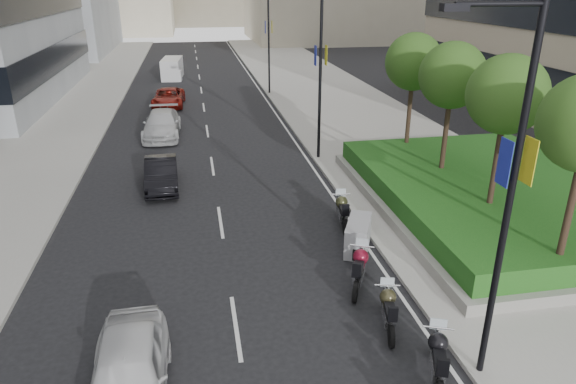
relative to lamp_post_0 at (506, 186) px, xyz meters
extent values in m
cube|color=#9E9B93|center=(4.86, 29.00, -4.99)|extent=(10.00, 100.00, 0.15)
cube|color=#9E9B93|center=(-16.14, 29.00, -4.99)|extent=(8.00, 100.00, 0.15)
cube|color=silver|center=(-0.44, 29.00, -5.06)|extent=(0.12, 100.00, 0.01)
cube|color=silver|center=(-5.64, 29.00, -5.06)|extent=(0.12, 100.00, 0.01)
cube|color=gray|center=(5.86, 9.00, -4.72)|extent=(10.00, 14.00, 0.40)
cube|color=#144614|center=(5.86, 9.00, -4.12)|extent=(9.40, 13.40, 0.80)
cylinder|color=#332319|center=(4.36, 3.00, -2.52)|extent=(0.22, 0.22, 4.00)
cylinder|color=#332319|center=(4.36, 7.00, -2.52)|extent=(0.22, 0.22, 4.00)
sphere|color=#254816|center=(4.36, 7.00, 0.38)|extent=(2.80, 2.80, 2.80)
cylinder|color=#332319|center=(4.36, 11.00, -2.52)|extent=(0.22, 0.22, 4.00)
sphere|color=#254816|center=(4.36, 11.00, 0.38)|extent=(2.80, 2.80, 2.80)
cylinder|color=#332319|center=(4.36, 15.00, -2.52)|extent=(0.22, 0.22, 4.00)
sphere|color=#254816|center=(4.36, 15.00, 0.38)|extent=(2.80, 2.80, 2.80)
cylinder|color=black|center=(0.16, 0.00, -0.57)|extent=(0.16, 0.16, 9.00)
cylinder|color=black|center=(-0.74, 0.00, 3.63)|extent=(1.80, 0.10, 0.10)
cube|color=black|center=(-1.64, 0.00, 3.58)|extent=(0.50, 0.22, 0.14)
cube|color=yellow|center=(0.44, 0.00, 0.53)|extent=(0.02, 0.45, 1.00)
cube|color=#1B2799|center=(-0.12, 0.00, 0.53)|extent=(0.02, 0.45, 1.00)
cylinder|color=black|center=(0.16, 17.00, -0.57)|extent=(0.16, 0.16, 9.00)
cube|color=yellow|center=(0.44, 17.00, 0.53)|extent=(0.02, 0.45, 1.00)
cube|color=#1B2799|center=(-0.12, 17.00, 0.53)|extent=(0.02, 0.45, 1.00)
cylinder|color=black|center=(0.16, 35.00, -0.57)|extent=(0.16, 0.16, 9.00)
cube|color=yellow|center=(0.44, 35.00, 0.53)|extent=(0.02, 0.45, 1.00)
cube|color=#1B2799|center=(-0.12, 35.00, 0.53)|extent=(0.02, 0.45, 1.00)
cylinder|color=black|center=(-0.70, 0.79, -4.74)|extent=(0.35, 0.65, 0.65)
cube|color=silver|center=(-1.02, -0.04, -4.57)|extent=(0.61, 0.94, 0.44)
sphere|color=black|center=(-0.90, 0.28, -4.17)|extent=(0.50, 0.50, 0.50)
cube|color=black|center=(-1.13, -0.33, -4.23)|extent=(0.55, 0.83, 0.17)
cylinder|color=silver|center=(-0.80, 0.55, -3.94)|extent=(0.74, 0.32, 0.05)
cylinder|color=black|center=(-1.62, 1.42, -4.76)|extent=(0.26, 0.62, 0.61)
cylinder|color=black|center=(-1.25, 2.94, -4.76)|extent=(0.26, 0.62, 0.61)
cube|color=silver|center=(-1.45, 2.13, -4.59)|extent=(0.48, 0.88, 0.41)
sphere|color=#34311D|center=(-1.37, 2.45, -4.22)|extent=(0.47, 0.47, 0.47)
cube|color=black|center=(-1.52, 1.85, -4.28)|extent=(0.44, 0.78, 0.16)
cylinder|color=silver|center=(-1.31, 2.70, -4.01)|extent=(0.72, 0.22, 0.05)
cylinder|color=black|center=(-1.94, 3.60, -4.73)|extent=(0.39, 0.66, 0.66)
cylinder|color=black|center=(-1.23, 5.15, -4.73)|extent=(0.39, 0.66, 0.66)
cube|color=silver|center=(-1.61, 4.33, -4.55)|extent=(0.67, 0.96, 0.45)
sphere|color=maroon|center=(-1.46, 4.65, -4.14)|extent=(0.51, 0.51, 0.51)
cube|color=black|center=(-1.74, 4.04, -4.21)|extent=(0.61, 0.85, 0.17)
cylinder|color=silver|center=(-1.34, 4.91, -3.91)|extent=(0.74, 0.38, 0.05)
cylinder|color=black|center=(-1.17, 6.07, -4.79)|extent=(0.33, 0.55, 0.56)
cylinder|color=black|center=(-0.57, 7.38, -4.79)|extent=(0.33, 0.55, 0.56)
cube|color=gray|center=(-0.87, 6.72, -4.48)|extent=(1.48, 2.04, 1.13)
cylinder|color=black|center=(-0.96, 8.00, -4.75)|extent=(0.21, 0.65, 0.64)
cylinder|color=black|center=(-0.74, 9.62, -4.75)|extent=(0.21, 0.65, 0.64)
cube|color=silver|center=(-0.86, 8.76, -4.57)|extent=(0.42, 0.90, 0.43)
sphere|color=#32331C|center=(-0.81, 9.09, -4.18)|extent=(0.49, 0.49, 0.49)
cube|color=black|center=(-0.90, 8.45, -4.24)|extent=(0.39, 0.80, 0.16)
cylinder|color=silver|center=(-0.78, 9.37, -3.96)|extent=(0.76, 0.15, 0.05)
imported|color=silver|center=(-8.28, 0.69, -4.30)|extent=(1.88, 4.53, 1.53)
imported|color=black|center=(-8.12, 14.32, -4.37)|extent=(1.63, 4.27, 1.39)
imported|color=#BEBEC0|center=(-8.45, 23.26, -4.28)|extent=(2.37, 5.45, 1.56)
imported|color=maroon|center=(-8.31, 31.84, -4.37)|extent=(2.60, 5.11, 1.38)
cube|color=silver|center=(-8.29, 44.81, -4.09)|extent=(2.17, 4.80, 1.96)
cube|color=silver|center=(-8.29, 43.03, -4.55)|extent=(1.86, 1.27, 1.03)
cylinder|color=black|center=(-9.04, 43.13, -4.74)|extent=(0.23, 0.65, 0.65)
cylinder|color=black|center=(-7.54, 43.13, -4.74)|extent=(0.23, 0.65, 0.65)
cylinder|color=black|center=(-9.04, 46.30, -4.74)|extent=(0.23, 0.65, 0.65)
cylinder|color=black|center=(-7.54, 46.30, -4.74)|extent=(0.23, 0.65, 0.65)
camera|label=1|loc=(-6.38, -9.08, 4.01)|focal=32.00mm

